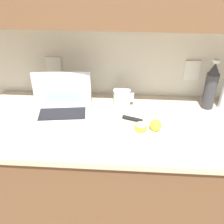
{
  "coord_description": "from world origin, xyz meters",
  "views": [
    {
      "loc": [
        -0.24,
        -1.23,
        1.8
      ],
      "look_at": [
        -0.32,
        -0.01,
        1.0
      ],
      "focal_mm": 45.0,
      "sensor_mm": 36.0,
      "label": 1
    }
  ],
  "objects_px": {
    "lemon_half_cut": "(141,127)",
    "cutting_board": "(149,128)",
    "knife": "(138,120)",
    "bottle_oil_tall": "(211,86)",
    "laptop": "(62,105)",
    "measuring_cup": "(122,98)",
    "lemon_whole_beside": "(156,125)"
  },
  "relations": [
    {
      "from": "lemon_half_cut",
      "to": "measuring_cup",
      "type": "bearing_deg",
      "value": 112.99
    },
    {
      "from": "measuring_cup",
      "to": "bottle_oil_tall",
      "type": "bearing_deg",
      "value": 1.72
    },
    {
      "from": "lemon_whole_beside",
      "to": "bottle_oil_tall",
      "type": "xyz_separation_m",
      "value": [
        0.32,
        0.26,
        0.1
      ]
    },
    {
      "from": "cutting_board",
      "to": "knife",
      "type": "distance_m",
      "value": 0.08
    },
    {
      "from": "lemon_half_cut",
      "to": "measuring_cup",
      "type": "relative_size",
      "value": 0.52
    },
    {
      "from": "knife",
      "to": "laptop",
      "type": "bearing_deg",
      "value": -170.85
    },
    {
      "from": "knife",
      "to": "cutting_board",
      "type": "bearing_deg",
      "value": -23.69
    },
    {
      "from": "cutting_board",
      "to": "knife",
      "type": "relative_size",
      "value": 1.55
    },
    {
      "from": "knife",
      "to": "measuring_cup",
      "type": "bearing_deg",
      "value": 136.46
    },
    {
      "from": "laptop",
      "to": "bottle_oil_tall",
      "type": "relative_size",
      "value": 1.16
    },
    {
      "from": "knife",
      "to": "lemon_half_cut",
      "type": "bearing_deg",
      "value": -61.63
    },
    {
      "from": "cutting_board",
      "to": "measuring_cup",
      "type": "xyz_separation_m",
      "value": [
        -0.15,
        0.23,
        0.05
      ]
    },
    {
      "from": "laptop",
      "to": "lemon_whole_beside",
      "type": "relative_size",
      "value": 5.68
    },
    {
      "from": "lemon_whole_beside",
      "to": "bottle_oil_tall",
      "type": "bearing_deg",
      "value": 39.31
    },
    {
      "from": "lemon_half_cut",
      "to": "bottle_oil_tall",
      "type": "distance_m",
      "value": 0.48
    },
    {
      "from": "bottle_oil_tall",
      "to": "knife",
      "type": "bearing_deg",
      "value": -154.56
    },
    {
      "from": "laptop",
      "to": "lemon_half_cut",
      "type": "height_order",
      "value": "laptop"
    },
    {
      "from": "lemon_half_cut",
      "to": "cutting_board",
      "type": "bearing_deg",
      "value": 26.5
    },
    {
      "from": "knife",
      "to": "lemon_half_cut",
      "type": "height_order",
      "value": "lemon_half_cut"
    },
    {
      "from": "laptop",
      "to": "lemon_whole_beside",
      "type": "bearing_deg",
      "value": -22.54
    },
    {
      "from": "lemon_whole_beside",
      "to": "measuring_cup",
      "type": "distance_m",
      "value": 0.3
    },
    {
      "from": "bottle_oil_tall",
      "to": "cutting_board",
      "type": "bearing_deg",
      "value": -145.17
    },
    {
      "from": "cutting_board",
      "to": "lemon_whole_beside",
      "type": "distance_m",
      "value": 0.05
    },
    {
      "from": "bottle_oil_tall",
      "to": "laptop",
      "type": "bearing_deg",
      "value": -171.65
    },
    {
      "from": "lemon_half_cut",
      "to": "bottle_oil_tall",
      "type": "height_order",
      "value": "bottle_oil_tall"
    },
    {
      "from": "laptop",
      "to": "measuring_cup",
      "type": "xyz_separation_m",
      "value": [
        0.33,
        0.11,
        -0.0
      ]
    },
    {
      "from": "lemon_whole_beside",
      "to": "bottle_oil_tall",
      "type": "height_order",
      "value": "bottle_oil_tall"
    },
    {
      "from": "knife",
      "to": "bottle_oil_tall",
      "type": "relative_size",
      "value": 0.89
    },
    {
      "from": "lemon_half_cut",
      "to": "measuring_cup",
      "type": "distance_m",
      "value": 0.27
    },
    {
      "from": "laptop",
      "to": "bottle_oil_tall",
      "type": "distance_m",
      "value": 0.84
    },
    {
      "from": "lemon_whole_beside",
      "to": "measuring_cup",
      "type": "relative_size",
      "value": 0.5
    },
    {
      "from": "laptop",
      "to": "measuring_cup",
      "type": "relative_size",
      "value": 2.86
    }
  ]
}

